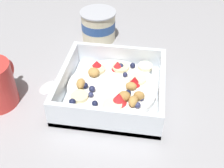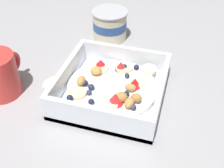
% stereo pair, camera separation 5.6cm
% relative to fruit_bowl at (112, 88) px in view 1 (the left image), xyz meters
% --- Properties ---
extents(ground_plane, '(2.40, 2.40, 0.00)m').
position_rel_fruit_bowl_xyz_m(ground_plane, '(0.01, -0.01, -0.02)').
color(ground_plane, '#9E9EA3').
extents(fruit_bowl, '(0.21, 0.21, 0.06)m').
position_rel_fruit_bowl_xyz_m(fruit_bowl, '(0.00, 0.00, 0.00)').
color(fruit_bowl, white).
rests_on(fruit_bowl, ground).
extents(spoon, '(0.07, 0.17, 0.01)m').
position_rel_fruit_bowl_xyz_m(spoon, '(-0.13, 0.03, -0.01)').
color(spoon, silver).
rests_on(spoon, ground).
extents(yogurt_cup, '(0.09, 0.09, 0.08)m').
position_rel_fruit_bowl_xyz_m(yogurt_cup, '(-0.07, 0.22, 0.02)').
color(yogurt_cup, beige).
rests_on(yogurt_cup, ground).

